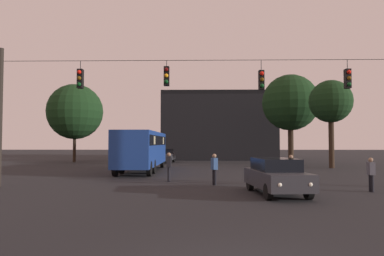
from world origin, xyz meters
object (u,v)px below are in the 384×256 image
(city_bus, at_px, (143,147))
(pedestrian_crossing_center, at_px, (214,167))
(tree_right_far, at_px, (75,112))
(pedestrian_crossing_left, at_px, (169,165))
(pedestrian_near_bus, at_px, (371,173))
(tree_behind_building, at_px, (290,103))
(pedestrian_crossing_right, at_px, (291,168))
(car_far_left, at_px, (165,155))
(car_near_right, at_px, (276,176))
(tree_left_silhouette, at_px, (331,102))

(city_bus, bearing_deg, pedestrian_crossing_center, -60.08)
(pedestrian_crossing_center, distance_m, tree_right_far, 27.02)
(pedestrian_crossing_left, bearing_deg, pedestrian_near_bus, -23.57)
(tree_behind_building, bearing_deg, pedestrian_crossing_right, -104.20)
(car_far_left, distance_m, pedestrian_crossing_center, 21.31)
(car_near_right, distance_m, pedestrian_crossing_left, 7.03)
(city_bus, height_order, pedestrian_near_bus, city_bus)
(pedestrian_crossing_left, relative_size, pedestrian_crossing_right, 1.04)
(city_bus, relative_size, car_near_right, 2.46)
(pedestrian_crossing_right, bearing_deg, pedestrian_crossing_center, 177.42)
(car_near_right, bearing_deg, pedestrian_near_bus, 11.34)
(car_near_right, distance_m, tree_left_silhouette, 18.73)
(pedestrian_near_bus, xyz_separation_m, tree_right_far, (-21.85, 24.42, 4.88))
(car_far_left, distance_m, pedestrian_crossing_right, 22.64)
(pedestrian_crossing_left, bearing_deg, city_bus, 109.94)
(car_far_left, bearing_deg, tree_left_silhouette, -27.88)
(tree_behind_building, distance_m, tree_right_far, 23.83)
(city_bus, height_order, tree_right_far, tree_right_far)
(pedestrian_crossing_center, distance_m, pedestrian_crossing_right, 3.91)
(pedestrian_crossing_right, bearing_deg, car_near_right, -114.34)
(car_near_right, relative_size, pedestrian_crossing_right, 2.86)
(car_near_right, relative_size, pedestrian_crossing_left, 2.74)
(pedestrian_crossing_left, relative_size, pedestrian_near_bus, 1.07)
(pedestrian_crossing_right, height_order, tree_left_silhouette, tree_left_silhouette)
(pedestrian_crossing_left, height_order, pedestrian_crossing_right, pedestrian_crossing_left)
(pedestrian_near_bus, distance_m, tree_left_silhouette, 16.43)
(tree_left_silhouette, distance_m, tree_behind_building, 5.80)
(car_near_right, relative_size, tree_left_silhouette, 0.58)
(pedestrian_crossing_center, xyz_separation_m, pedestrian_crossing_right, (3.91, -0.18, -0.03))
(car_near_right, xyz_separation_m, tree_left_silhouette, (8.21, 16.09, 4.94))
(tree_right_far, bearing_deg, pedestrian_crossing_center, -55.72)
(car_far_left, height_order, pedestrian_near_bus, same)
(pedestrian_crossing_right, bearing_deg, tree_behind_building, 75.80)
(pedestrian_crossing_left, xyz_separation_m, pedestrian_near_bus, (9.36, -4.08, -0.07))
(city_bus, distance_m, pedestrian_crossing_center, 10.37)
(city_bus, bearing_deg, car_far_left, 87.12)
(pedestrian_crossing_right, bearing_deg, car_far_left, 111.95)
(pedestrian_crossing_left, xyz_separation_m, pedestrian_crossing_right, (6.40, -1.80, -0.04))
(pedestrian_crossing_center, bearing_deg, city_bus, 119.92)
(city_bus, height_order, pedestrian_crossing_right, city_bus)
(pedestrian_crossing_left, xyz_separation_m, tree_right_far, (-12.48, 20.34, 4.81))
(city_bus, bearing_deg, pedestrian_near_bus, -43.50)
(pedestrian_crossing_center, distance_m, pedestrian_near_bus, 7.30)
(car_far_left, bearing_deg, pedestrian_crossing_left, -83.88)
(tree_behind_building, height_order, tree_right_far, tree_behind_building)
(pedestrian_crossing_left, height_order, pedestrian_near_bus, pedestrian_crossing_left)
(city_bus, xyz_separation_m, pedestrian_near_bus, (12.02, -11.40, -1.02))
(pedestrian_crossing_right, distance_m, tree_behind_building, 19.63)
(pedestrian_crossing_right, bearing_deg, tree_right_far, 130.46)
(pedestrian_near_bus, distance_m, tree_behind_building, 21.34)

